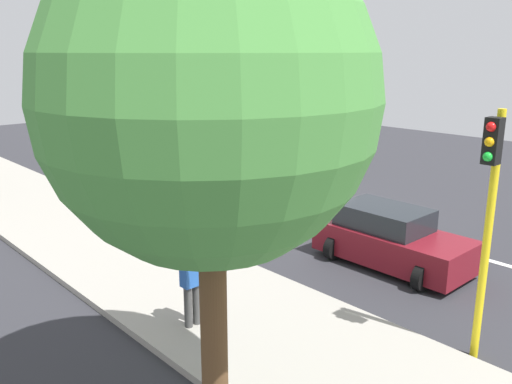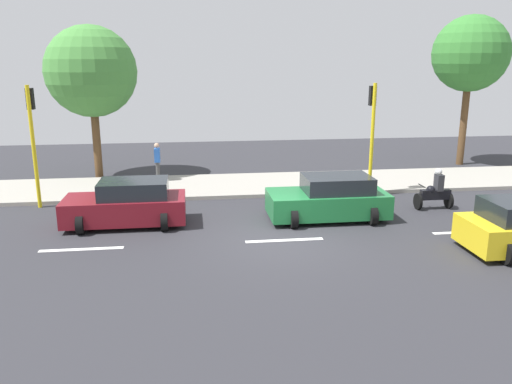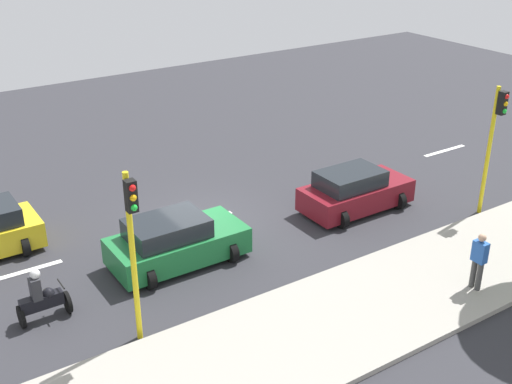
% 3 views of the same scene
% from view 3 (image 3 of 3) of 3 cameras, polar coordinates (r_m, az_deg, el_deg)
% --- Properties ---
extents(ground_plane, '(40.00, 60.00, 0.10)m').
position_cam_3_polar(ground_plane, '(22.16, -4.84, -2.66)').
color(ground_plane, '#2D2D33').
extents(sidewalk, '(4.00, 60.00, 0.15)m').
position_cam_3_polar(sidewalk, '(17.14, 6.78, -11.29)').
color(sidewalk, '#9E998E').
rests_on(sidewalk, ground).
extents(lane_stripe_north, '(0.20, 2.40, 0.01)m').
position_cam_3_polar(lane_stripe_north, '(20.37, -19.87, -6.64)').
color(lane_stripe_north, white).
rests_on(lane_stripe_north, ground).
extents(lane_stripe_mid, '(0.20, 2.40, 0.01)m').
position_cam_3_polar(lane_stripe_mid, '(22.13, -4.85, -2.53)').
color(lane_stripe_mid, white).
rests_on(lane_stripe_mid, ground).
extents(lane_stripe_south, '(0.20, 2.40, 0.01)m').
position_cam_3_polar(lane_stripe_south, '(25.23, 7.15, 0.92)').
color(lane_stripe_south, white).
rests_on(lane_stripe_south, ground).
extents(lane_stripe_far_south, '(0.20, 2.40, 0.01)m').
position_cam_3_polar(lane_stripe_far_south, '(29.25, 16.21, 3.50)').
color(lane_stripe_far_south, white).
rests_on(lane_stripe_far_south, ground).
extents(car_green, '(2.31, 4.06, 1.52)m').
position_cam_3_polar(car_green, '(19.47, -7.07, -4.35)').
color(car_green, '#1E7238').
rests_on(car_green, ground).
extents(car_maroon, '(2.18, 3.96, 1.52)m').
position_cam_3_polar(car_maroon, '(22.79, 8.64, 0.07)').
color(car_maroon, maroon).
rests_on(car_maroon, ground).
extents(motorcycle, '(0.60, 1.30, 1.53)m').
position_cam_3_polar(motorcycle, '(17.78, -18.28, -8.87)').
color(motorcycle, black).
rests_on(motorcycle, ground).
extents(pedestrian_near_signal, '(0.40, 0.24, 1.69)m').
position_cam_3_polar(pedestrian_near_signal, '(18.75, 18.95, -5.61)').
color(pedestrian_near_signal, '#3F3F3F').
rests_on(pedestrian_near_signal, sidewalk).
extents(traffic_light_corner, '(0.49, 0.24, 4.50)m').
position_cam_3_polar(traffic_light_corner, '(15.25, -10.78, -3.82)').
color(traffic_light_corner, yellow).
rests_on(traffic_light_corner, ground).
extents(traffic_light_midblock, '(0.49, 0.24, 4.50)m').
position_cam_3_polar(traffic_light_midblock, '(22.82, 20.14, 4.84)').
color(traffic_light_midblock, yellow).
rests_on(traffic_light_midblock, ground).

